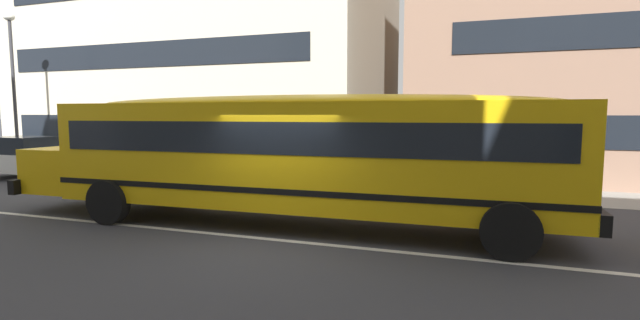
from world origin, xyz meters
TOP-DOWN VIEW (x-y plane):
  - ground_plane at (0.00, 0.00)m, footprint 400.00×400.00m
  - sidewalk_far at (0.00, 7.20)m, footprint 120.00×3.00m
  - lane_centreline at (0.00, 0.00)m, footprint 110.00×0.16m
  - school_bus at (-0.22, 1.33)m, footprint 13.19×3.13m
  - parked_car_white_mid_block at (-12.84, 4.71)m, footprint 3.92×1.91m
  - street_lamp at (-15.50, 6.50)m, footprint 0.44×0.44m
  - apartment_block_far_left at (-10.23, 14.41)m, footprint 18.40×11.47m

SIDE VIEW (x-z plane):
  - ground_plane at x=0.00m, z-range 0.00..0.00m
  - lane_centreline at x=0.00m, z-range 0.00..0.01m
  - sidewalk_far at x=0.00m, z-range 0.00..0.01m
  - parked_car_white_mid_block at x=-12.84m, z-range 0.02..1.66m
  - school_bus at x=-0.22m, z-range 0.28..3.21m
  - street_lamp at x=-15.50m, z-range 0.91..7.71m
  - apartment_block_far_left at x=-10.23m, z-range 0.00..13.30m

